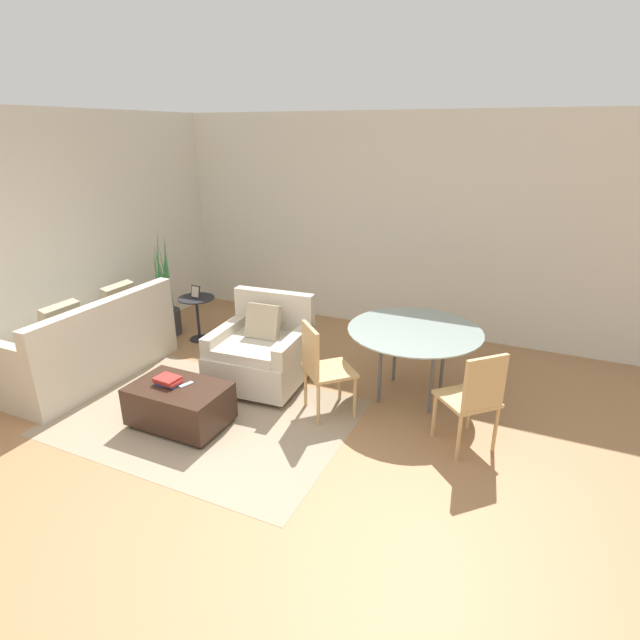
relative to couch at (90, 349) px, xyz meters
The scene contains 15 objects.
ground_plane 2.50m from the couch, 24.56° to the right, with size 20.00×20.00×0.00m, color #A3754C.
wall_back 3.74m from the couch, 51.05° to the left, with size 12.00×0.06×2.75m.
wall_left 1.28m from the couch, 139.24° to the left, with size 0.06×12.00×2.75m.
area_rug 1.68m from the couch, ahead, with size 2.66×1.86×0.01m.
couch is the anchor object (origin of this frame).
armchair 1.88m from the couch, 19.74° to the left, with size 0.96×0.95×0.92m.
ottoman 1.56m from the couch, 14.09° to the right, with size 0.86×0.56×0.39m.
book_stack 1.46m from the couch, 15.33° to the right, with size 0.24×0.18×0.07m.
tv_remote_primary 1.60m from the couch, 11.93° to the right, with size 0.08×0.14×0.01m.
potted_plant 1.31m from the couch, 93.35° to the left, with size 0.34×0.34×1.38m.
side_table 1.37m from the couch, 71.79° to the left, with size 0.45×0.45×0.57m.
picture_frame 1.41m from the couch, 71.79° to the left, with size 0.13×0.06×0.15m.
dining_table 3.44m from the couch, 17.18° to the left, with size 1.30×1.30×0.72m.
dining_chair_near_left 2.62m from the couch, ahead, with size 0.59×0.59×0.90m.
dining_chair_near_right 3.98m from the couch, ahead, with size 0.59×0.59×0.90m.
Camera 1 is at (2.05, -2.40, 2.53)m, focal length 28.00 mm.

